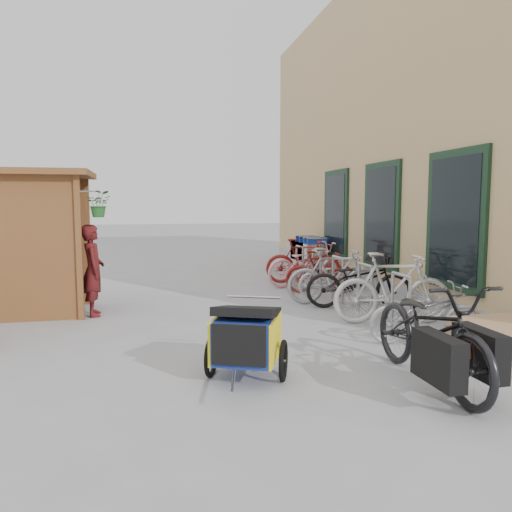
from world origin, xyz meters
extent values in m
plane|color=#9C9C9F|center=(0.00, 0.00, 0.00)|extent=(80.00, 80.00, 0.00)
cube|color=tan|center=(6.50, 4.50, 3.50)|extent=(6.00, 13.00, 7.00)
cube|color=#9C9C9F|center=(3.58, 4.50, 0.15)|extent=(0.18, 13.00, 0.30)
cube|color=black|center=(3.47, 0.50, 1.60)|extent=(0.06, 1.50, 2.20)
cube|color=black|center=(3.44, 0.50, 1.60)|extent=(0.02, 1.25, 1.95)
cube|color=black|center=(3.47, 3.00, 1.60)|extent=(0.06, 1.50, 2.20)
cube|color=black|center=(3.44, 3.00, 1.60)|extent=(0.02, 1.25, 1.95)
cube|color=black|center=(3.47, 5.50, 1.60)|extent=(0.06, 1.50, 2.20)
cube|color=black|center=(3.44, 5.50, 1.60)|extent=(0.02, 1.25, 1.95)
cube|color=brown|center=(-2.30, 1.85, 1.15)|extent=(0.09, 0.09, 2.30)
cube|color=brown|center=(-2.30, 3.15, 1.15)|extent=(0.09, 0.09, 2.30)
cube|color=brown|center=(-3.20, 1.88, 1.15)|extent=(1.80, 0.05, 2.30)
cube|color=brown|center=(-3.20, 3.12, 1.15)|extent=(1.80, 0.05, 2.30)
cube|color=brown|center=(-3.20, 2.50, 2.35)|extent=(2.15, 1.65, 0.10)
cube|color=brown|center=(-3.40, 2.50, 0.90)|extent=(1.30, 1.15, 0.04)
cube|color=brown|center=(-3.40, 2.50, 1.50)|extent=(1.30, 1.15, 0.04)
cylinder|color=#A5A8AD|center=(-2.12, 1.85, 2.05)|extent=(0.36, 0.02, 0.02)
imported|color=#1F5A20|center=(-1.97, 1.85, 1.85)|extent=(0.38, 0.33, 0.42)
cylinder|color=#A5A8AD|center=(2.30, -0.25, 0.42)|extent=(0.05, 0.05, 0.84)
cylinder|color=#A5A8AD|center=(2.30, 0.25, 0.42)|extent=(0.05, 0.05, 0.84)
cylinder|color=#A5A8AD|center=(2.30, 0.00, 0.84)|extent=(0.05, 0.50, 0.05)
cylinder|color=#A5A8AD|center=(2.30, 0.95, 0.42)|extent=(0.05, 0.05, 0.84)
cylinder|color=#A5A8AD|center=(2.30, 1.45, 0.42)|extent=(0.05, 0.05, 0.84)
cylinder|color=#A5A8AD|center=(2.30, 1.20, 0.84)|extent=(0.05, 0.50, 0.05)
cylinder|color=#A5A8AD|center=(2.30, 2.15, 0.42)|extent=(0.05, 0.05, 0.84)
cylinder|color=#A5A8AD|center=(2.30, 2.65, 0.42)|extent=(0.05, 0.05, 0.84)
cylinder|color=#A5A8AD|center=(2.30, 2.40, 0.84)|extent=(0.05, 0.50, 0.05)
cylinder|color=#A5A8AD|center=(2.30, 3.35, 0.42)|extent=(0.05, 0.05, 0.84)
cylinder|color=#A5A8AD|center=(2.30, 3.85, 0.42)|extent=(0.05, 0.05, 0.84)
cylinder|color=#A5A8AD|center=(2.30, 3.60, 0.84)|extent=(0.05, 0.50, 0.05)
cylinder|color=#A5A8AD|center=(2.30, 4.55, 0.42)|extent=(0.05, 0.05, 0.84)
cylinder|color=#A5A8AD|center=(2.30, 5.05, 0.42)|extent=(0.05, 0.05, 0.84)
cylinder|color=#A5A8AD|center=(2.30, 4.80, 0.84)|extent=(0.05, 0.50, 0.05)
cube|color=tan|center=(3.00, -1.40, 0.07)|extent=(1.00, 1.20, 0.12)
cube|color=tan|center=(3.00, -1.40, 0.21)|extent=(1.00, 1.20, 0.12)
cube|color=tan|center=(3.00, -1.40, 0.35)|extent=(1.00, 1.20, 0.12)
cube|color=silver|center=(3.00, 5.96, 0.58)|extent=(0.53, 0.81, 0.50)
cube|color=#173399|center=(3.00, 5.54, 0.91)|extent=(0.53, 0.04, 0.17)
cylinder|color=silver|center=(3.00, 5.51, 0.98)|extent=(0.56, 0.03, 0.03)
cylinder|color=black|center=(2.79, 5.62, 0.06)|extent=(0.04, 0.12, 0.12)
cube|color=silver|center=(3.00, 6.29, 0.58)|extent=(0.53, 0.81, 0.50)
cube|color=#173399|center=(3.00, 5.88, 0.91)|extent=(0.53, 0.04, 0.17)
cylinder|color=silver|center=(3.00, 5.85, 0.98)|extent=(0.56, 0.03, 0.03)
cylinder|color=black|center=(2.79, 5.96, 0.06)|extent=(0.04, 0.12, 0.12)
cube|color=silver|center=(3.00, 6.63, 0.58)|extent=(0.53, 0.81, 0.50)
cube|color=#173399|center=(3.00, 6.21, 0.91)|extent=(0.53, 0.04, 0.17)
cylinder|color=silver|center=(3.00, 6.19, 0.98)|extent=(0.56, 0.03, 0.03)
cylinder|color=black|center=(2.79, 6.29, 0.06)|extent=(0.04, 0.12, 0.12)
cube|color=silver|center=(3.00, 6.96, 0.58)|extent=(0.53, 0.81, 0.50)
cube|color=#173399|center=(3.00, 6.55, 0.91)|extent=(0.53, 0.04, 0.17)
cylinder|color=silver|center=(3.00, 6.52, 0.98)|extent=(0.56, 0.03, 0.03)
cylinder|color=black|center=(2.79, 6.63, 0.06)|extent=(0.04, 0.12, 0.12)
cube|color=#1B3699|center=(-0.24, -1.37, 0.44)|extent=(0.83, 0.93, 0.45)
cube|color=yellow|center=(-0.53, -1.25, 0.44)|extent=(0.32, 0.72, 0.45)
cube|color=yellow|center=(0.04, -1.49, 0.44)|extent=(0.32, 0.72, 0.45)
cube|color=black|center=(-0.40, -1.74, 0.47)|extent=(0.51, 0.24, 0.41)
cube|color=black|center=(-0.22, -1.32, 0.71)|extent=(0.87, 0.92, 0.22)
torus|color=black|center=(-0.60, -1.22, 0.21)|extent=(0.22, 0.43, 0.45)
torus|color=black|center=(0.12, -1.52, 0.21)|extent=(0.22, 0.43, 0.45)
cylinder|color=#B7B7BC|center=(-0.49, -1.97, 0.21)|extent=(0.28, 0.62, 0.03)
cylinder|color=#B7B7BC|center=(-0.08, -0.98, 0.80)|extent=(0.58, 0.26, 0.03)
imported|color=black|center=(1.56, -1.95, 0.55)|extent=(0.75, 2.12, 1.11)
cube|color=black|center=(1.31, -2.50, 0.45)|extent=(0.18, 0.65, 0.45)
cube|color=black|center=(1.81, -2.40, 0.45)|extent=(0.18, 0.65, 0.45)
cube|color=red|center=(1.56, -2.45, 0.50)|extent=(0.12, 0.18, 0.12)
imported|color=maroon|center=(-2.13, 2.11, 0.76)|extent=(0.43, 0.59, 1.52)
imported|color=#9A9A9E|center=(2.35, -0.59, 0.41)|extent=(1.61, 0.76, 0.81)
imported|color=silver|center=(2.45, 0.52, 0.56)|extent=(1.92, 0.85, 1.12)
imported|color=black|center=(2.41, 1.69, 0.49)|extent=(1.95, 1.14, 0.97)
imported|color=#9A9A9E|center=(2.13, 2.13, 0.53)|extent=(1.81, 0.78, 1.05)
imported|color=silver|center=(2.41, 2.73, 0.41)|extent=(1.59, 0.65, 0.82)
imported|color=maroon|center=(2.28, 3.26, 0.44)|extent=(1.54, 0.80, 0.89)
imported|color=pink|center=(2.27, 4.12, 0.50)|extent=(1.97, 0.86, 1.01)
imported|color=maroon|center=(2.32, 4.59, 0.52)|extent=(1.81, 0.94, 1.04)
camera|label=1|loc=(-1.27, -6.44, 1.86)|focal=35.00mm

